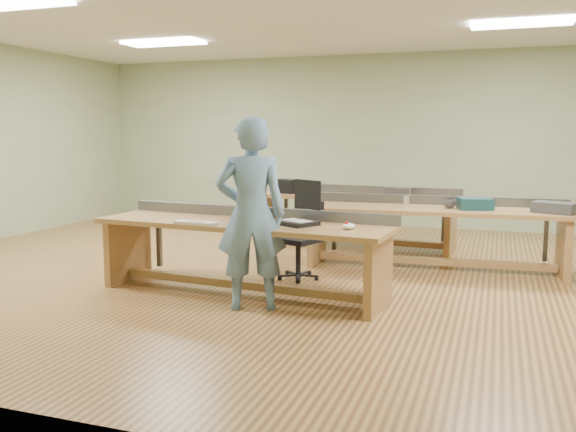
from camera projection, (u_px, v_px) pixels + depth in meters
The scene contains 21 objects.
floor at pixel (289, 271), 7.27m from camera, with size 10.00×10.00×0.00m, color #A5773E.
ceiling at pixel (289, 11), 6.86m from camera, with size 10.00×10.00×0.00m, color silver.
wall_back at pixel (362, 141), 10.81m from camera, with size 10.00×0.04×3.00m, color #99AB81.
wall_front at pixel (50, 160), 3.32m from camera, with size 10.00×0.04×3.00m, color #99AB81.
fluor_panels at pixel (289, 14), 6.87m from camera, with size 6.20×3.50×0.03m.
workbench_front at pixel (243, 240), 6.22m from camera, with size 3.14×1.09×0.86m.
workbench_mid at pixel (434, 223), 7.36m from camera, with size 3.13×0.98×0.86m.
workbench_back at pixel (355, 208), 8.82m from camera, with size 2.99×0.98×0.86m.
person at pixel (251, 214), 5.62m from camera, with size 0.66×0.43×1.80m, color #6686A6.
laptop_base at pixel (297, 223), 5.95m from camera, with size 0.37×0.30×0.04m, color black.
laptop_screen at pixel (308, 195), 6.01m from camera, with size 0.37×0.02×0.29m, color black.
keyboard at pixel (196, 223), 6.01m from camera, with size 0.44×0.15×0.03m, color beige.
trackball_mouse at pixel (349, 226), 5.69m from camera, with size 0.12×0.14×0.06m, color white.
camera_bag at pixel (248, 212), 6.27m from camera, with size 0.23×0.15×0.16m, color black.
task_chair at pixel (301, 251), 6.89m from camera, with size 0.61×0.61×0.88m.
parts_bin_teal at pixel (475, 204), 7.16m from camera, with size 0.38×0.28×0.13m, color #133940.
parts_bin_grey at pixel (555, 208), 6.83m from camera, with size 0.45×0.28×0.12m, color #323234.
mug at pixel (450, 204), 7.25m from camera, with size 0.14×0.14×0.11m, color #323234.
drinks_can at pixel (406, 201), 7.45m from camera, with size 0.07×0.07×0.13m, color silver.
storage_box_back at pixel (286, 186), 9.07m from camera, with size 0.35×0.25×0.20m, color black.
tray_back at pixel (398, 192), 8.51m from camera, with size 0.34×0.25×0.13m, color #323234.
Camera 1 is at (2.32, -6.72, 1.65)m, focal length 38.00 mm.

